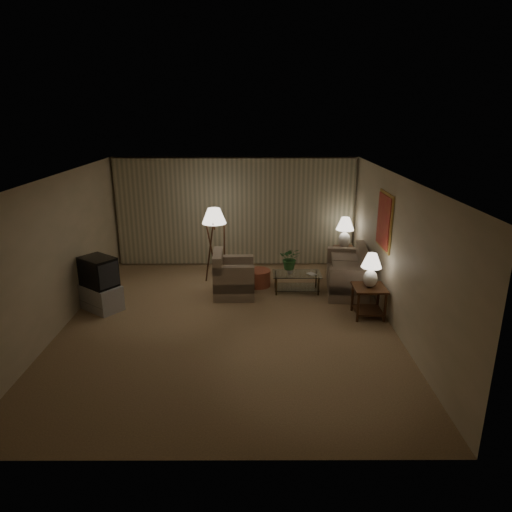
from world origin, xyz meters
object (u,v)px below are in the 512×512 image
at_px(sofa, 347,274).
at_px(floor_lamp, 215,243).
at_px(armchair, 234,278).
at_px(side_table_far, 343,255).
at_px(vase, 290,270).
at_px(side_table_near, 369,296).
at_px(tv_cabinet, 101,297).
at_px(crt_tv, 98,272).
at_px(ottoman, 258,278).
at_px(table_lamp_near, 371,267).
at_px(coffee_table, 297,279).
at_px(table_lamp_far, 345,230).

bearing_deg(sofa, floor_lamp, -96.00).
bearing_deg(sofa, armchair, -76.65).
distance_m(side_table_far, vase, 1.95).
bearing_deg(side_table_near, tv_cabinet, 176.26).
bearing_deg(crt_tv, ottoman, 59.49).
relative_size(sofa, floor_lamp, 1.09).
height_order(sofa, armchair, armchair).
height_order(table_lamp_near, coffee_table, table_lamp_near).
bearing_deg(ottoman, sofa, -7.18).
relative_size(sofa, vase, 13.09).
bearing_deg(vase, floor_lamp, 155.32).
xyz_separation_m(table_lamp_far, tv_cabinet, (-5.20, -2.26, -0.79)).
distance_m(side_table_far, floor_lamp, 3.17).
distance_m(coffee_table, floor_lamp, 2.07).
distance_m(ottoman, vase, 0.82).
bearing_deg(tv_cabinet, side_table_far, 61.00).
bearing_deg(ottoman, table_lamp_far, 25.68).
relative_size(side_table_far, table_lamp_far, 0.81).
bearing_deg(tv_cabinet, side_table_near, 33.77).
distance_m(crt_tv, ottoman, 3.41).
bearing_deg(tv_cabinet, floor_lamp, 75.85).
height_order(table_lamp_near, ottoman, table_lamp_near).
bearing_deg(side_table_near, floor_lamp, 146.75).
relative_size(table_lamp_far, tv_cabinet, 0.79).
distance_m(side_table_near, vase, 1.88).
height_order(coffee_table, floor_lamp, floor_lamp).
xyz_separation_m(crt_tv, ottoman, (3.11, 1.25, -0.60)).
xyz_separation_m(coffee_table, floor_lamp, (-1.82, 0.77, 0.61)).
xyz_separation_m(table_lamp_far, crt_tv, (-5.20, -2.26, -0.25)).
bearing_deg(crt_tv, side_table_far, 61.00).
height_order(side_table_far, crt_tv, crt_tv).
relative_size(table_lamp_far, vase, 5.28).
distance_m(tv_cabinet, floor_lamp, 2.78).
height_order(table_lamp_near, tv_cabinet, table_lamp_near).
bearing_deg(table_lamp_far, ottoman, -154.32).
bearing_deg(table_lamp_far, table_lamp_near, -90.00).
height_order(table_lamp_far, vase, table_lamp_far).
xyz_separation_m(armchair, crt_tv, (-2.59, -0.73, 0.41)).
bearing_deg(sofa, ottoman, -90.33).
xyz_separation_m(armchair, floor_lamp, (-0.47, 0.95, 0.51)).
bearing_deg(floor_lamp, crt_tv, -141.65).
xyz_separation_m(side_table_near, vase, (-1.41, 1.25, 0.07)).
bearing_deg(ottoman, armchair, -134.67).
relative_size(armchair, crt_tv, 1.16).
distance_m(table_lamp_near, floor_lamp, 3.68).
distance_m(coffee_table, tv_cabinet, 4.05).
height_order(crt_tv, floor_lamp, floor_lamp).
bearing_deg(crt_tv, side_table_near, 33.77).
height_order(sofa, floor_lamp, floor_lamp).
relative_size(tv_cabinet, ottoman, 1.72).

